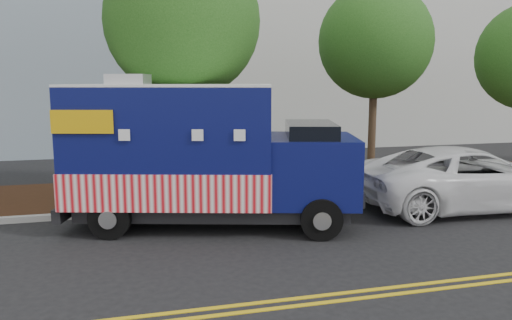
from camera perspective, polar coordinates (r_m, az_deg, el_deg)
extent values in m
plane|color=black|center=(12.02, -10.46, -7.67)|extent=(120.00, 120.00, 0.00)
cube|color=#9E9E99|center=(13.34, -10.93, -5.67)|extent=(120.00, 0.18, 0.15)
cube|color=black|center=(15.38, -11.46, -3.74)|extent=(120.00, 4.00, 0.15)
cube|color=gold|center=(7.86, -7.88, -16.74)|extent=(120.00, 0.10, 0.01)
cube|color=gold|center=(7.64, -7.64, -17.54)|extent=(120.00, 0.10, 0.01)
cylinder|color=#38281C|center=(14.35, -8.11, 3.20)|extent=(0.26, 0.26, 3.98)
sphere|color=#1C4C15|center=(14.38, -8.39, 15.43)|extent=(4.27, 4.27, 4.27)
cylinder|color=#38281C|center=(17.42, 13.13, 3.71)|extent=(0.26, 0.26, 3.78)
sphere|color=#1C4C15|center=(17.40, 13.47, 13.03)|extent=(3.77, 3.77, 3.77)
cube|color=black|center=(12.03, -4.67, -5.25)|extent=(6.48, 3.67, 0.31)
cube|color=#0B104F|center=(11.90, -9.50, 1.92)|extent=(5.12, 3.68, 2.63)
cube|color=red|center=(12.04, -9.39, -2.49)|extent=(5.18, 3.76, 0.82)
cube|color=white|center=(11.81, -9.67, 8.37)|extent=(5.12, 3.68, 0.07)
cube|color=#B7B7BA|center=(12.03, -14.37, 8.91)|extent=(1.08, 1.08, 0.24)
cube|color=#0B104F|center=(11.84, 6.44, -1.01)|extent=(2.54, 2.81, 1.54)
cube|color=black|center=(11.73, 6.24, 2.53)|extent=(1.64, 2.36, 0.71)
cube|color=black|center=(12.07, 11.18, -3.42)|extent=(0.68, 2.14, 0.33)
cube|color=black|center=(12.80, -19.80, -4.74)|extent=(0.86, 2.43, 0.31)
cube|color=#B7B7BA|center=(12.52, -20.03, 2.10)|extent=(0.58, 1.91, 2.08)
cube|color=#B7B7BA|center=(13.12, -7.06, 2.86)|extent=(1.91, 0.58, 1.21)
cube|color=#E3AB0B|center=(11.02, -19.29, 4.14)|extent=(1.27, 0.38, 0.49)
cube|color=#E3AB0B|center=(13.49, -15.46, 5.11)|extent=(1.27, 0.38, 0.49)
cylinder|color=black|center=(10.96, 7.48, -6.71)|extent=(0.97, 0.55, 0.92)
cylinder|color=black|center=(13.12, 6.40, -4.08)|extent=(0.97, 0.55, 0.92)
cylinder|color=black|center=(11.41, -16.34, -6.38)|extent=(0.97, 0.55, 0.92)
cylinder|color=black|center=(13.49, -13.52, -3.91)|extent=(0.97, 0.55, 0.92)
imported|color=white|center=(14.59, 23.01, -1.92)|extent=(6.16, 3.09, 1.67)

